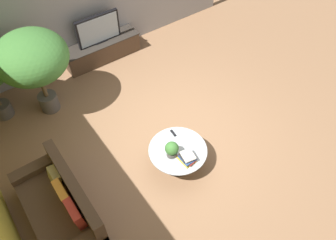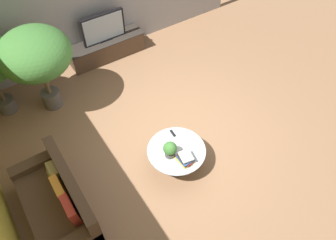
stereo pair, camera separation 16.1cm
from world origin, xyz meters
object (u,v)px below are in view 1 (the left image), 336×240
television (98,29)px  potted_palm_corner (32,59)px  coffee_table (178,154)px  couch_by_wall (61,208)px  media_console (102,50)px  potted_plant_tabletop (172,149)px

television → potted_palm_corner: potted_palm_corner is taller
coffee_table → couch_by_wall: bearing=172.9°
television → couch_by_wall: (-2.45, -3.21, -0.53)m
media_console → coffee_table: (-0.36, -3.47, 0.05)m
media_console → potted_plant_tabletop: potted_plant_tabletop is taller
potted_palm_corner → potted_plant_tabletop: (1.17, -2.68, -0.71)m
couch_by_wall → potted_palm_corner: bearing=162.3°
media_console → coffee_table: bearing=-96.0°
media_console → couch_by_wall: size_ratio=1.04×
media_console → coffee_table: media_console is taller
coffee_table → potted_palm_corner: size_ratio=0.57×
television → potted_palm_corner: 1.93m
couch_by_wall → coffee_table: bearing=82.9°
potted_plant_tabletop → potted_palm_corner: bearing=113.6°
potted_palm_corner → media_console: bearing=25.8°
couch_by_wall → potted_plant_tabletop: 1.98m
media_console → potted_palm_corner: 2.15m
television → couch_by_wall: size_ratio=0.58×
media_console → television: (0.00, -0.00, 0.56)m
coffee_table → potted_palm_corner: 3.13m
coffee_table → potted_plant_tabletop: size_ratio=3.31×
television → couch_by_wall: television is taller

